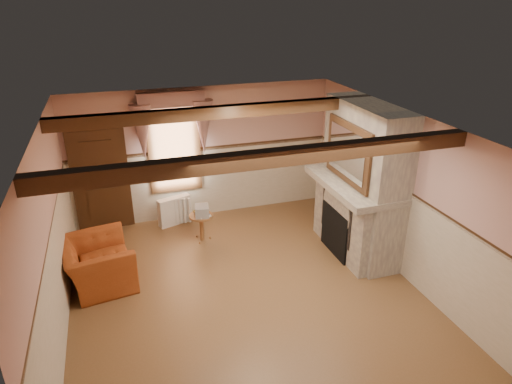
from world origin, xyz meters
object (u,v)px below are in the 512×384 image
object	(u,v)px
armchair	(98,264)
radiator	(175,211)
oil_lamp	(342,164)
bowl	(351,176)
mantel_clock	(338,164)
side_table	(202,227)

from	to	relation	value
armchair	radiator	distance (m)	2.37
oil_lamp	radiator	bearing A→B (deg)	151.86
bowl	radiator	bearing A→B (deg)	146.52
radiator	armchair	bearing A→B (deg)	-148.30
radiator	mantel_clock	bearing A→B (deg)	-44.02
radiator	bowl	size ratio (longest dim) A/B	2.15
oil_lamp	side_table	bearing A→B (deg)	164.32
radiator	side_table	bearing A→B (deg)	-83.41
armchair	bowl	bearing A→B (deg)	-100.57
side_table	radiator	world-z (taller)	radiator
mantel_clock	oil_lamp	world-z (taller)	oil_lamp
armchair	side_table	xyz separation A→B (m)	(1.92, 0.94, -0.12)
mantel_clock	armchair	bearing A→B (deg)	-175.39
mantel_clock	oil_lamp	bearing A→B (deg)	-90.00
armchair	bowl	xyz separation A→B (m)	(4.49, -0.16, 1.07)
armchair	side_table	size ratio (longest dim) A/B	2.20
oil_lamp	armchair	bearing A→B (deg)	-177.22
side_table	radiator	size ratio (longest dim) A/B	0.79
armchair	radiator	world-z (taller)	armchair
side_table	mantel_clock	size ratio (longest dim) A/B	2.29
side_table	bowl	bearing A→B (deg)	-23.13
mantel_clock	oil_lamp	xyz separation A→B (m)	(0.00, -0.14, 0.04)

